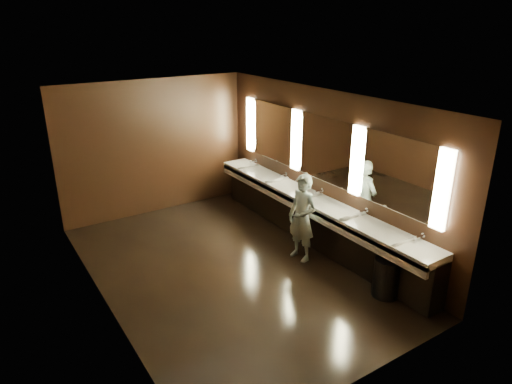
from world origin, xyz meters
TOP-DOWN VIEW (x-y plane):
  - floor at (0.00, 0.00)m, footprint 6.00×6.00m
  - ceiling at (0.00, 0.00)m, footprint 4.00×6.00m
  - wall_back at (0.00, 3.00)m, footprint 4.00×0.02m
  - wall_front at (0.00, -3.00)m, footprint 4.00×0.02m
  - wall_left at (-2.00, 0.00)m, footprint 0.02×6.00m
  - wall_right at (2.00, 0.00)m, footprint 0.02×6.00m
  - sink_counter at (1.79, 0.00)m, footprint 0.55×5.40m
  - mirror_band at (1.98, -0.00)m, footprint 0.06×5.03m
  - person at (1.23, -0.37)m, footprint 0.44×0.60m
  - trash_bin at (1.58, -1.97)m, footprint 0.45×0.45m

SIDE VIEW (x-z plane):
  - floor at x=0.00m, z-range 0.00..0.00m
  - trash_bin at x=1.58m, z-range 0.00..0.61m
  - sink_counter at x=1.79m, z-range -0.01..1.00m
  - person at x=1.23m, z-range 0.00..1.52m
  - wall_back at x=0.00m, z-range 0.00..2.80m
  - wall_front at x=0.00m, z-range 0.00..2.80m
  - wall_left at x=-2.00m, z-range 0.00..2.80m
  - wall_right at x=2.00m, z-range 0.00..2.80m
  - mirror_band at x=1.98m, z-range 1.17..2.32m
  - ceiling at x=0.00m, z-range 2.79..2.81m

